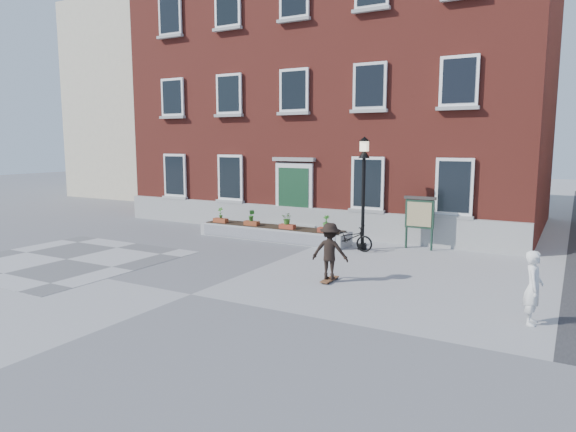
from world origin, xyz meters
The scene contains 10 objects.
ground centered at (0.00, 0.00, 0.00)m, with size 100.00×100.00×0.00m, color gray.
checker_patch centered at (-6.00, 1.00, 0.01)m, with size 6.00×6.00×0.01m, color #575759.
distant_building centered at (-18.00, 20.00, 6.50)m, with size 10.00×12.00×13.00m, color beige.
bicycle centered at (1.36, 6.80, 0.44)m, with size 0.59×1.68×0.88m, color black.
bystander centered at (7.51, 1.86, 0.77)m, with size 0.56×0.37×1.55m, color white.
brick_building centered at (-2.00, 13.98, 6.30)m, with size 18.40×10.85×12.60m.
planter_assembly centered at (-1.99, 7.18, 0.31)m, with size 6.20×1.12×1.15m.
lamp_post centered at (1.72, 7.15, 2.54)m, with size 0.40×0.40×3.93m.
notice_board centered at (3.42, 8.18, 1.26)m, with size 1.10×0.16×1.87m.
skateboarder centered at (2.48, 2.78, 0.83)m, with size 1.08×0.78×1.61m.
Camera 1 is at (8.16, -9.51, 3.73)m, focal length 32.00 mm.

